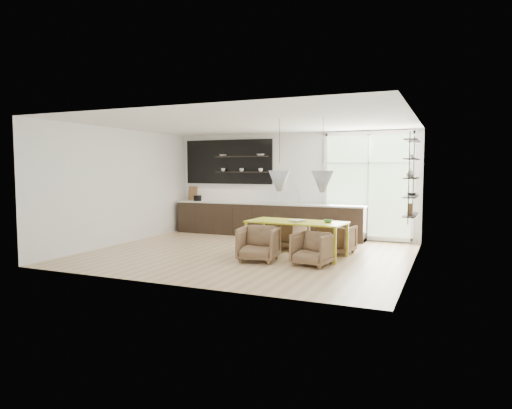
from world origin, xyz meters
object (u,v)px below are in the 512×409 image
armchair_back_right (337,239)px  wire_stool (251,238)px  dining_table (296,224)px  armchair_front_left (259,244)px  armchair_back_left (289,234)px  armchair_front_right (313,249)px

armchair_back_right → wire_stool: bearing=26.0°
dining_table → armchair_back_right: (0.73, 0.71, -0.39)m
wire_stool → armchair_front_left: bearing=-57.6°
armchair_back_left → armchair_back_right: 1.25m
armchair_front_left → armchair_front_right: (1.15, 0.03, -0.03)m
armchair_back_left → armchair_front_right: (1.08, -1.69, -0.02)m
armchair_back_right → armchair_front_right: (-0.15, -1.45, 0.00)m
armchair_front_right → wire_stool: 1.96m
armchair_back_left → armchair_front_left: size_ratio=0.96×
dining_table → armchair_front_left: size_ratio=2.76×
dining_table → armchair_front_right: bearing=-47.6°
armchair_front_right → wire_stool: (-1.74, 0.91, -0.02)m
armchair_back_left → armchair_front_left: armchair_front_left is taller
armchair_front_left → dining_table: bearing=47.2°
wire_stool → armchair_front_right: bearing=-27.6°
dining_table → wire_stool: dining_table is taller
armchair_front_left → wire_stool: (-0.59, 0.94, -0.05)m
armchair_back_right → wire_stool: (-1.89, -0.55, -0.01)m
wire_stool → armchair_back_left: bearing=49.7°
armchair_back_right → armchair_front_left: bearing=58.8°
armchair_back_left → armchair_back_right: bearing=-174.1°
dining_table → wire_stool: (-1.15, 0.16, -0.41)m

